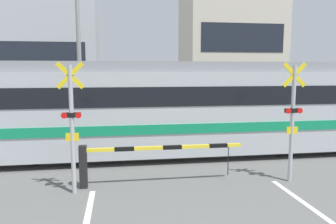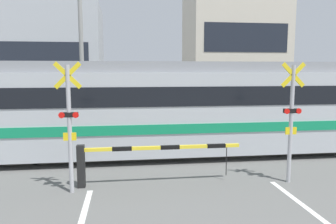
% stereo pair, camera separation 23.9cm
% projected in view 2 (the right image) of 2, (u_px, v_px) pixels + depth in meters
% --- Properties ---
extents(rail_track_near, '(50.00, 0.10, 0.08)m').
position_uv_depth(rail_track_near, '(170.00, 158.00, 11.53)').
color(rail_track_near, '#5B564C').
rests_on(rail_track_near, ground_plane).
extents(rail_track_far, '(50.00, 0.10, 0.08)m').
position_uv_depth(rail_track_far, '(165.00, 149.00, 12.94)').
color(rail_track_far, '#5B564C').
rests_on(rail_track_far, ground_plane).
extents(commuter_train, '(21.23, 2.93, 3.41)m').
position_uv_depth(commuter_train, '(222.00, 105.00, 12.28)').
color(commuter_train, '#B7BCC1').
rests_on(commuter_train, ground_plane).
extents(crossing_barrier_near, '(4.46, 0.20, 1.15)m').
position_uv_depth(crossing_barrier_near, '(127.00, 156.00, 8.86)').
color(crossing_barrier_near, black).
rests_on(crossing_barrier_near, ground_plane).
extents(crossing_barrier_far, '(4.46, 0.20, 1.15)m').
position_uv_depth(crossing_barrier_far, '(192.00, 120.00, 15.35)').
color(crossing_barrier_far, black).
rests_on(crossing_barrier_far, ground_plane).
extents(crossing_signal_left, '(0.68, 0.15, 3.34)m').
position_uv_depth(crossing_signal_left, '(69.00, 122.00, 8.19)').
color(crossing_signal_left, '#B2B2B7').
rests_on(crossing_signal_left, ground_plane).
extents(crossing_signal_right, '(0.68, 0.15, 3.34)m').
position_uv_depth(crossing_signal_right, '(291.00, 117.00, 8.97)').
color(crossing_signal_right, '#B2B2B7').
rests_on(crossing_signal_right, ground_plane).
extents(pedestrian, '(0.38, 0.22, 1.59)m').
position_uv_depth(pedestrian, '(152.00, 112.00, 17.21)').
color(pedestrian, brown).
rests_on(pedestrian, ground_plane).
extents(building_left_of_street, '(7.96, 5.12, 7.46)m').
position_uv_depth(building_left_of_street, '(43.00, 61.00, 22.60)').
color(building_left_of_street, '#B2B7BC').
rests_on(building_left_of_street, ground_plane).
extents(building_right_of_street, '(6.86, 5.12, 9.57)m').
position_uv_depth(building_right_of_street, '(234.00, 47.00, 24.26)').
color(building_right_of_street, beige).
rests_on(building_right_of_street, ground_plane).
extents(utility_pole_streetside, '(0.22, 0.22, 8.58)m').
position_uv_depth(utility_pole_streetside, '(81.00, 47.00, 16.66)').
color(utility_pole_streetside, gray).
rests_on(utility_pole_streetside, ground_plane).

